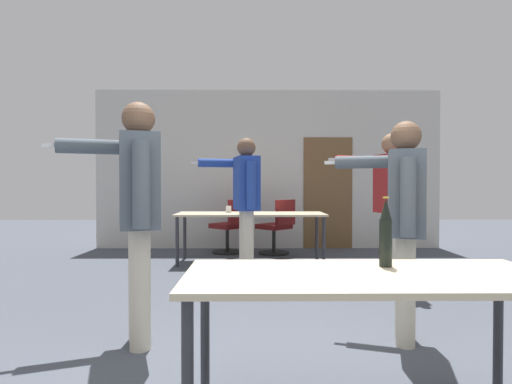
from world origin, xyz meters
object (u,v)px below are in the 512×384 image
at_px(office_chair_side_rolled, 230,228).
at_px(person_far_watching, 403,210).
at_px(office_chair_far_left, 277,229).
at_px(drink_cup, 229,209).
at_px(person_near_casual, 137,200).
at_px(beer_bottle, 386,234).
at_px(person_left_plaid, 391,193).
at_px(person_center_tall, 245,194).

bearing_deg(office_chair_side_rolled, person_far_watching, -117.09).
relative_size(office_chair_far_left, drink_cup, 9.18).
height_order(person_near_casual, beer_bottle, person_near_casual).
bearing_deg(person_near_casual, drink_cup, -27.18).
xyz_separation_m(person_left_plaid, office_chair_far_left, (-1.16, 2.20, -0.64)).
bearing_deg(beer_bottle, person_far_watching, 64.36).
bearing_deg(office_chair_side_rolled, person_near_casual, -145.05).
bearing_deg(person_near_casual, person_left_plaid, -75.18).
height_order(person_far_watching, office_chair_side_rolled, person_far_watching).
height_order(person_center_tall, person_far_watching, person_center_tall).
distance_m(person_far_watching, office_chair_far_left, 3.87).
bearing_deg(office_chair_far_left, drink_cup, 173.02).
bearing_deg(office_chair_side_rolled, drink_cup, -137.38).
distance_m(person_left_plaid, drink_cup, 2.54).
distance_m(person_near_casual, person_far_watching, 1.97).
distance_m(person_left_plaid, person_far_watching, 1.63).
relative_size(person_near_casual, person_far_watching, 1.08).
bearing_deg(person_left_plaid, person_far_watching, 144.81).
bearing_deg(office_chair_far_left, person_left_plaid, -106.46).
distance_m(person_center_tall, office_chair_far_left, 1.86).
xyz_separation_m(person_near_casual, office_chair_far_left, (1.26, 3.81, -0.63)).
bearing_deg(person_center_tall, person_far_watching, -162.09).
height_order(person_center_tall, drink_cup, person_center_tall).
bearing_deg(person_left_plaid, person_near_casual, 104.43).
relative_size(person_far_watching, office_chair_side_rolled, 1.76).
height_order(person_left_plaid, office_chair_side_rolled, person_left_plaid).
xyz_separation_m(office_chair_side_rolled, drink_cup, (0.01, -0.70, 0.36)).
distance_m(person_near_casual, drink_cup, 3.26).
relative_size(person_center_tall, office_chair_side_rolled, 1.90).
bearing_deg(person_far_watching, person_left_plaid, 1.59).
height_order(person_near_casual, office_chair_far_left, person_near_casual).
distance_m(person_center_tall, office_chair_side_rolled, 1.91).
bearing_deg(beer_bottle, drink_cup, 104.48).
distance_m(office_chair_far_left, office_chair_side_rolled, 0.80).
bearing_deg(person_far_watching, person_near_casual, 108.74).
bearing_deg(person_center_tall, beer_bottle, -177.70).
bearing_deg(office_chair_far_left, office_chair_side_rolled, 128.54).
relative_size(person_left_plaid, office_chair_far_left, 1.89).
relative_size(person_near_casual, office_chair_side_rolled, 1.90).
relative_size(person_near_casual, person_center_tall, 1.00).
xyz_separation_m(person_near_casual, beer_bottle, (1.53, -0.87, -0.14)).
xyz_separation_m(person_left_plaid, person_far_watching, (-0.45, -1.57, -0.09)).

